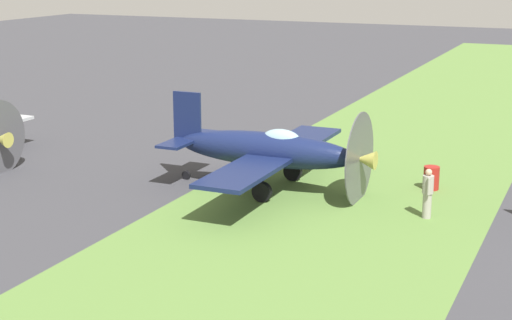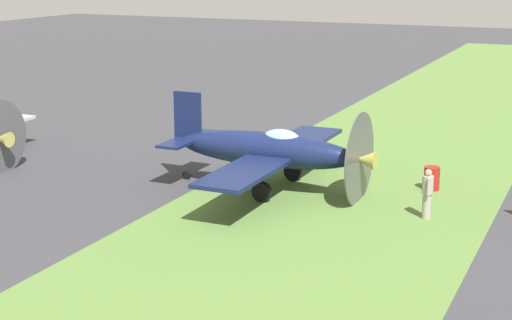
# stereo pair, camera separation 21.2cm
# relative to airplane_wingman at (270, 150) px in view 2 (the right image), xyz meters

# --- Properties ---
(grass_verge) EXTENTS (120.00, 11.00, 0.01)m
(grass_verge) POSITION_rel_airplane_wingman_xyz_m (2.19, 2.88, -1.55)
(grass_verge) COLOR #567A38
(grass_verge) RESTS_ON ground
(airplane_wingman) EXTENTS (10.32, 8.22, 3.71)m
(airplane_wingman) POSITION_rel_airplane_wingman_xyz_m (0.00, 0.00, 0.00)
(airplane_wingman) COLOR #141E47
(airplane_wingman) RESTS_ON ground
(ground_crew_chief) EXTENTS (0.61, 0.38, 1.73)m
(ground_crew_chief) POSITION_rel_airplane_wingman_xyz_m (1.01, 6.25, -0.64)
(ground_crew_chief) COLOR #9E998E
(ground_crew_chief) RESTS_ON ground
(fuel_drum) EXTENTS (0.60, 0.60, 0.90)m
(fuel_drum) POSITION_rel_airplane_wingman_xyz_m (-2.52, 5.66, -1.10)
(fuel_drum) COLOR maroon
(fuel_drum) RESTS_ON ground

